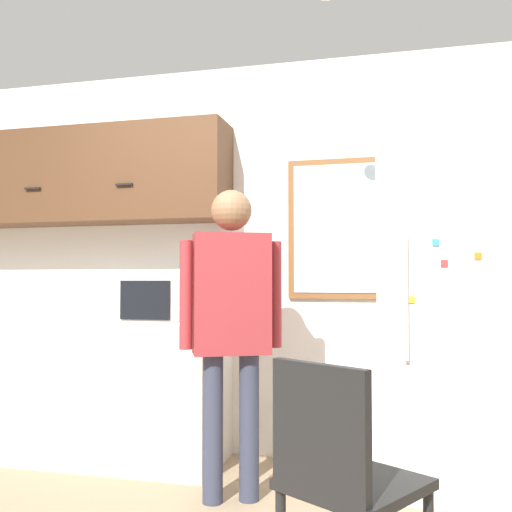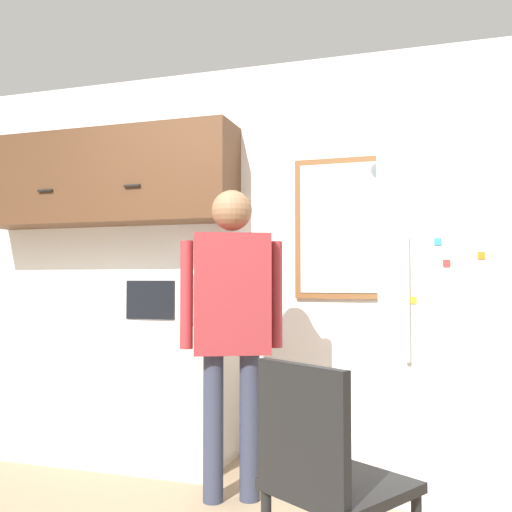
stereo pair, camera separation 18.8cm
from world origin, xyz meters
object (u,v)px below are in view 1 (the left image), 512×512
Objects in this scene: microwave at (165,299)px; chair at (340,470)px; refrigerator at (440,322)px; person at (231,310)px.

chair is at bearing -45.49° from microwave.
refrigerator is at bearing -77.07° from chair.
microwave is 0.25× the size of refrigerator.
microwave is 0.52× the size of chair.
person is at bearing -35.92° from microwave.
refrigerator is at bearing -0.92° from person.
person is 1.88× the size of chair.
microwave reaches higher than chair.
microwave is at bearing -177.90° from refrigerator.
refrigerator reaches higher than chair.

